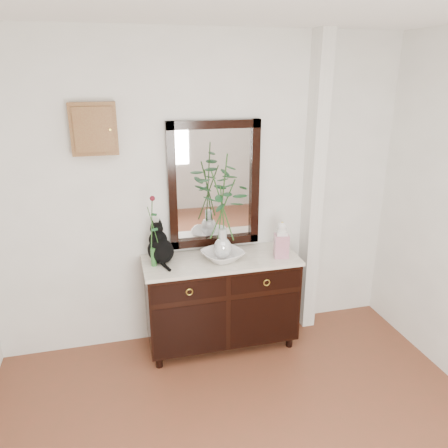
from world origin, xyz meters
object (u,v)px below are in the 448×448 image
object	(u,v)px
sideboard	(221,298)
ginger_jar	(282,239)
cat	(160,243)
lotus_bowl	(223,255)

from	to	relation	value
sideboard	ginger_jar	xyz separation A→B (m)	(0.51, -0.08, 0.54)
cat	ginger_jar	xyz separation A→B (m)	(1.02, -0.15, -0.01)
cat	sideboard	bearing A→B (deg)	-24.36
lotus_bowl	ginger_jar	xyz separation A→B (m)	(0.51, -0.05, 0.12)
cat	ginger_jar	size ratio (longest dim) A/B	1.05
sideboard	cat	world-z (taller)	cat
sideboard	cat	bearing A→B (deg)	172.17
ginger_jar	sideboard	bearing A→B (deg)	171.16
sideboard	cat	distance (m)	0.75
ginger_jar	cat	bearing A→B (deg)	171.66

